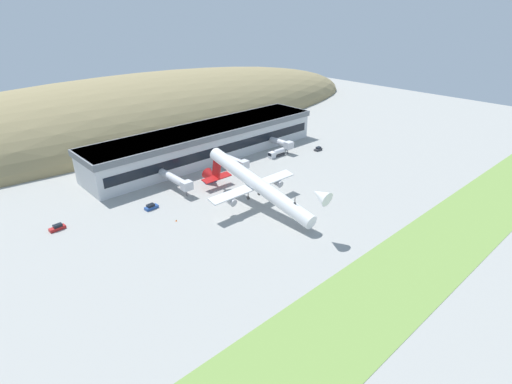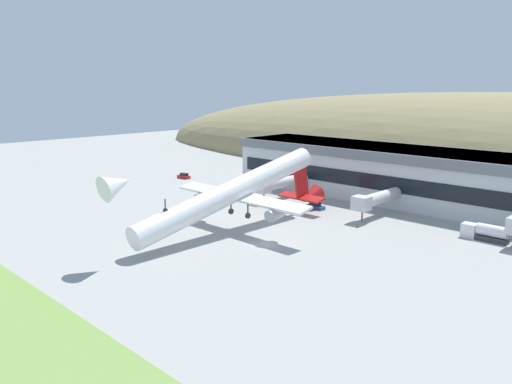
{
  "view_description": "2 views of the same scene",
  "coord_description": "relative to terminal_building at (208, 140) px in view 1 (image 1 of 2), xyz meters",
  "views": [
    {
      "loc": [
        -86.07,
        -80.3,
        58.19
      ],
      "look_at": [
        -13.7,
        -1.79,
        7.46
      ],
      "focal_mm": 28.0,
      "sensor_mm": 36.0,
      "label": 1
    },
    {
      "loc": [
        57.22,
        -61.77,
        27.49
      ],
      "look_at": [
        -9.13,
        6.89,
        7.05
      ],
      "focal_mm": 35.0,
      "sensor_mm": 36.0,
      "label": 2
    }
  ],
  "objects": [
    {
      "name": "fuel_truck",
      "position": [
        21.19,
        -18.89,
        -5.75
      ],
      "size": [
        8.15,
        2.26,
        3.05
      ],
      "color": "silver",
      "rests_on": "ground_plane"
    },
    {
      "name": "ground_plane",
      "position": [
        -5.64,
        -48.32,
        -7.21
      ],
      "size": [
        396.37,
        396.37,
        0.0
      ],
      "primitive_type": "plane",
      "color": "#9E9E99"
    },
    {
      "name": "hill_backdrop",
      "position": [
        -4.27,
        64.09,
        -7.21
      ],
      "size": [
        333.61,
        87.71,
        50.82
      ],
      "primitive_type": "ellipsoid",
      "color": "#8E7F56",
      "rests_on": "ground_plane"
    },
    {
      "name": "jetway_1",
      "position": [
        -1.62,
        -18.58,
        -3.21
      ],
      "size": [
        3.38,
        15.75,
        5.43
      ],
      "color": "silver",
      "rests_on": "ground_plane"
    },
    {
      "name": "service_car_1",
      "position": [
        -41.03,
        -25.42,
        -6.53
      ],
      "size": [
        4.31,
        2.01,
        1.63
      ],
      "color": "#264C99",
      "rests_on": "ground_plane"
    },
    {
      "name": "service_car_0",
      "position": [
        39.9,
        -25.85,
        -6.55
      ],
      "size": [
        3.91,
        1.83,
        1.58
      ],
      "color": "#333338",
      "rests_on": "ground_plane"
    },
    {
      "name": "jetway_0",
      "position": [
        -27.78,
        -19.43,
        -3.21
      ],
      "size": [
        3.38,
        17.37,
        5.43
      ],
      "color": "silver",
      "rests_on": "ground_plane"
    },
    {
      "name": "terminal_building",
      "position": [
        0.0,
        0.0,
        0.0
      ],
      "size": [
        102.72,
        20.85,
        12.73
      ],
      "color": "silver",
      "rests_on": "ground_plane"
    },
    {
      "name": "grass_strip_foreground",
      "position": [
        -5.64,
        -95.58,
        -7.17
      ],
      "size": [
        356.73,
        21.68,
        0.08
      ],
      "primitive_type": "cube",
      "color": "#759947",
      "rests_on": "ground_plane"
    },
    {
      "name": "jetway_2",
      "position": [
        26.93,
        -16.54,
        -3.22
      ],
      "size": [
        3.38,
        11.93,
        5.43
      ],
      "color": "silver",
      "rests_on": "ground_plane"
    },
    {
      "name": "traffic_cone_1",
      "position": [
        -0.17,
        -27.73,
        -6.92
      ],
      "size": [
        0.52,
        0.52,
        0.58
      ],
      "color": "orange",
      "rests_on": "ground_plane"
    },
    {
      "name": "service_car_2",
      "position": [
        -66.95,
        -18.81,
        -6.51
      ],
      "size": [
        4.43,
        1.89,
        1.67
      ],
      "color": "#B21E1E",
      "rests_on": "ground_plane"
    },
    {
      "name": "service_car_3",
      "position": [
        -15.25,
        -21.41,
        -6.59
      ],
      "size": [
        4.54,
        2.05,
        1.48
      ],
      "color": "#264C99",
      "rests_on": "ground_plane"
    },
    {
      "name": "cargo_airplane",
      "position": [
        -15.72,
        -46.23,
        0.29
      ],
      "size": [
        32.93,
        53.98,
        14.95
      ],
      "color": "white"
    },
    {
      "name": "traffic_cone_0",
      "position": [
        -39.54,
        -37.34,
        -6.92
      ],
      "size": [
        0.52,
        0.52,
        0.58
      ],
      "color": "orange",
      "rests_on": "ground_plane"
    }
  ]
}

